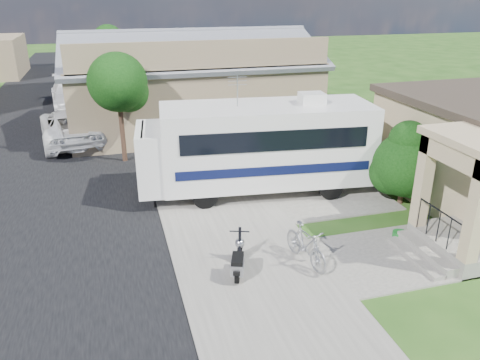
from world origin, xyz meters
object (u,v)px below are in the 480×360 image
object	(u,v)px
motorhome	(258,145)
bicycle	(305,247)
pickup_truck	(71,126)
garden_hose	(400,236)
scooter	(238,260)
van	(73,94)
shrub	(406,161)

from	to	relation	value
motorhome	bicycle	bearing A→B (deg)	-87.09
bicycle	pickup_truck	xyz separation A→B (m)	(-6.47, 13.19, 0.26)
garden_hose	scooter	bearing A→B (deg)	-174.08
pickup_truck	bicycle	bearing A→B (deg)	108.61
motorhome	van	bearing A→B (deg)	120.29
motorhome	bicycle	xyz separation A→B (m)	(-0.28, -5.03, -1.24)
garden_hose	shrub	bearing A→B (deg)	56.09
pickup_truck	garden_hose	xyz separation A→B (m)	(9.73, -12.65, -0.71)
shrub	scooter	world-z (taller)	shrub
van	garden_hose	size ratio (longest dim) A/B	14.10
motorhome	garden_hose	distance (m)	5.65
scooter	pickup_truck	distance (m)	13.97
scooter	bicycle	distance (m)	1.84
shrub	scooter	bearing A→B (deg)	-157.14
shrub	bicycle	world-z (taller)	shrub
motorhome	garden_hose	xyz separation A→B (m)	(2.97, -4.49, -1.69)
shrub	van	size ratio (longest dim) A/B	0.48
shrub	garden_hose	world-z (taller)	shrub
motorhome	scooter	size ratio (longest dim) A/B	5.77
pickup_truck	shrub	bearing A→B (deg)	129.74
motorhome	shrub	size ratio (longest dim) A/B	2.86
motorhome	garden_hose	world-z (taller)	motorhome
scooter	pickup_truck	bearing A→B (deg)	128.74
van	garden_hose	bearing A→B (deg)	-69.81
bicycle	van	size ratio (longest dim) A/B	0.30
pickup_truck	garden_hose	size ratio (longest dim) A/B	13.50
shrub	pickup_truck	xyz separation A→B (m)	(-11.25, 10.39, -0.69)
scooter	bicycle	xyz separation A→B (m)	(1.84, -0.01, 0.10)
motorhome	pickup_truck	size ratio (longest dim) A/B	1.44
motorhome	pickup_truck	world-z (taller)	motorhome
scooter	garden_hose	distance (m)	5.13
scooter	garden_hose	xyz separation A→B (m)	(5.09, 0.53, -0.35)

